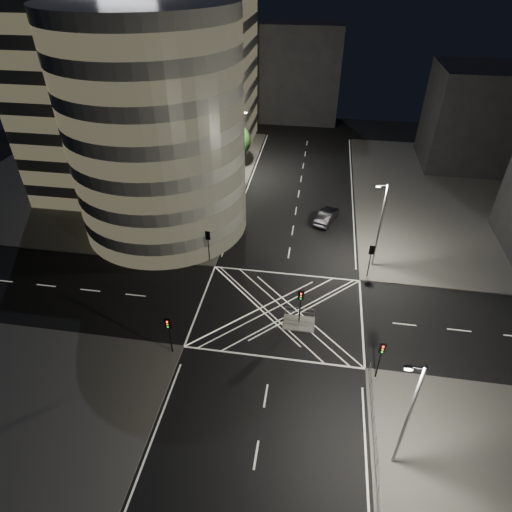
% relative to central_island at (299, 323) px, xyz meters
% --- Properties ---
extents(ground, '(120.00, 120.00, 0.00)m').
position_rel_central_island_xyz_m(ground, '(-2.00, 1.50, -0.07)').
color(ground, black).
rests_on(ground, ground).
extents(sidewalk_far_left, '(42.00, 42.00, 0.15)m').
position_rel_central_island_xyz_m(sidewalk_far_left, '(-31.00, 28.50, 0.00)').
color(sidewalk_far_left, '#575451').
rests_on(sidewalk_far_left, ground).
extents(sidewalk_far_right, '(42.00, 42.00, 0.15)m').
position_rel_central_island_xyz_m(sidewalk_far_right, '(27.00, 28.50, 0.00)').
color(sidewalk_far_right, '#575451').
rests_on(sidewalk_far_right, ground).
extents(central_island, '(3.00, 2.00, 0.15)m').
position_rel_central_island_xyz_m(central_island, '(0.00, 0.00, 0.00)').
color(central_island, slate).
rests_on(central_island, ground).
extents(office_tower_curved, '(30.00, 29.00, 27.20)m').
position_rel_central_island_xyz_m(office_tower_curved, '(-22.74, 20.24, 12.58)').
color(office_tower_curved, gray).
rests_on(office_tower_curved, sidewalk_far_left).
extents(office_block_rear, '(24.00, 16.00, 22.00)m').
position_rel_central_island_xyz_m(office_block_rear, '(-24.00, 43.50, 11.07)').
color(office_block_rear, gray).
rests_on(office_block_rear, sidewalk_far_left).
extents(building_right_far, '(14.00, 12.00, 15.00)m').
position_rel_central_island_xyz_m(building_right_far, '(24.00, 41.50, 7.58)').
color(building_right_far, black).
rests_on(building_right_far, sidewalk_far_right).
extents(building_far_end, '(18.00, 8.00, 18.00)m').
position_rel_central_island_xyz_m(building_far_end, '(-6.00, 59.50, 8.93)').
color(building_far_end, black).
rests_on(building_far_end, ground).
extents(tree_a, '(4.83, 4.83, 7.80)m').
position_rel_central_island_xyz_m(tree_a, '(-12.50, 10.50, 5.09)').
color(tree_a, black).
rests_on(tree_a, sidewalk_far_left).
extents(tree_b, '(5.12, 5.12, 8.23)m').
position_rel_central_island_xyz_m(tree_b, '(-12.50, 16.50, 5.35)').
color(tree_b, black).
rests_on(tree_b, sidewalk_far_left).
extents(tree_c, '(4.59, 4.59, 7.64)m').
position_rel_central_island_xyz_m(tree_c, '(-12.50, 22.50, 5.07)').
color(tree_c, black).
rests_on(tree_c, sidewalk_far_left).
extents(tree_d, '(4.86, 4.86, 7.49)m').
position_rel_central_island_xyz_m(tree_d, '(-12.50, 28.50, 4.76)').
color(tree_d, black).
rests_on(tree_d, sidewalk_far_left).
extents(tree_e, '(4.17, 4.17, 6.60)m').
position_rel_central_island_xyz_m(tree_e, '(-12.50, 34.50, 4.27)').
color(tree_e, black).
rests_on(tree_e, sidewalk_far_left).
extents(traffic_signal_fl, '(0.55, 0.22, 4.00)m').
position_rel_central_island_xyz_m(traffic_signal_fl, '(-10.80, 8.30, 2.84)').
color(traffic_signal_fl, black).
rests_on(traffic_signal_fl, sidewalk_far_left).
extents(traffic_signal_nl, '(0.55, 0.22, 4.00)m').
position_rel_central_island_xyz_m(traffic_signal_nl, '(-10.80, -5.30, 2.84)').
color(traffic_signal_nl, black).
rests_on(traffic_signal_nl, sidewalk_near_left).
extents(traffic_signal_fr, '(0.55, 0.22, 4.00)m').
position_rel_central_island_xyz_m(traffic_signal_fr, '(6.80, 8.30, 2.84)').
color(traffic_signal_fr, black).
rests_on(traffic_signal_fr, sidewalk_far_right).
extents(traffic_signal_nr, '(0.55, 0.22, 4.00)m').
position_rel_central_island_xyz_m(traffic_signal_nr, '(6.80, -5.30, 2.84)').
color(traffic_signal_nr, black).
rests_on(traffic_signal_nr, sidewalk_near_right).
extents(traffic_signal_island, '(0.55, 0.22, 4.00)m').
position_rel_central_island_xyz_m(traffic_signal_island, '(0.00, 0.00, 2.84)').
color(traffic_signal_island, black).
rests_on(traffic_signal_island, central_island).
extents(street_lamp_left_near, '(1.25, 0.25, 10.00)m').
position_rel_central_island_xyz_m(street_lamp_left_near, '(-11.44, 13.50, 5.47)').
color(street_lamp_left_near, slate).
rests_on(street_lamp_left_near, sidewalk_far_left).
extents(street_lamp_left_far, '(1.25, 0.25, 10.00)m').
position_rel_central_island_xyz_m(street_lamp_left_far, '(-11.44, 31.50, 5.47)').
color(street_lamp_left_far, slate).
rests_on(street_lamp_left_far, sidewalk_far_left).
extents(street_lamp_right_far, '(1.25, 0.25, 10.00)m').
position_rel_central_island_xyz_m(street_lamp_right_far, '(7.44, 10.50, 5.47)').
color(street_lamp_right_far, slate).
rests_on(street_lamp_right_far, sidewalk_far_right).
extents(street_lamp_right_near, '(1.25, 0.25, 10.00)m').
position_rel_central_island_xyz_m(street_lamp_right_near, '(7.44, -12.50, 5.47)').
color(street_lamp_right_near, slate).
rests_on(street_lamp_right_near, sidewalk_near_right).
extents(railing_near_right, '(0.06, 11.70, 1.10)m').
position_rel_central_island_xyz_m(railing_near_right, '(6.30, -10.65, 0.62)').
color(railing_near_right, slate).
rests_on(railing_near_right, sidewalk_near_right).
extents(railing_island_south, '(2.80, 0.06, 1.10)m').
position_rel_central_island_xyz_m(railing_island_south, '(0.00, -0.90, 0.62)').
color(railing_island_south, slate).
rests_on(railing_island_south, central_island).
extents(railing_island_north, '(2.80, 0.06, 1.10)m').
position_rel_central_island_xyz_m(railing_island_north, '(0.00, 0.90, 0.62)').
color(railing_island_north, slate).
rests_on(railing_island_north, central_island).
extents(sedan, '(3.38, 5.52, 1.72)m').
position_rel_central_island_xyz_m(sedan, '(2.14, 19.24, 0.78)').
color(sedan, black).
rests_on(sedan, ground).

